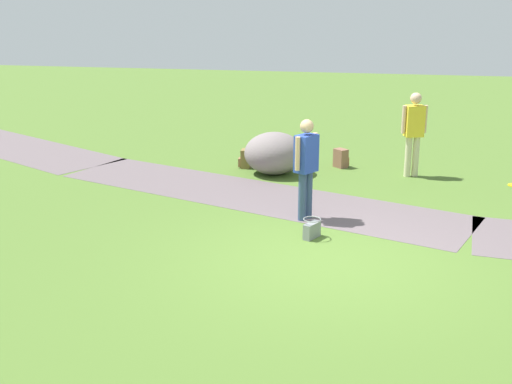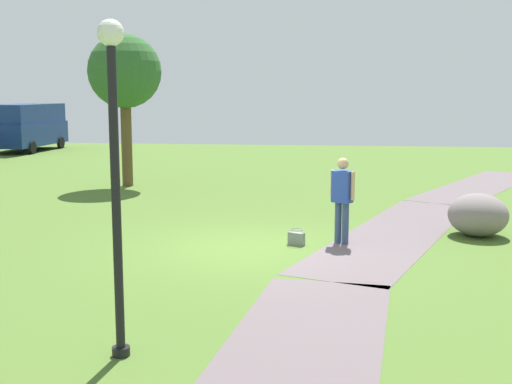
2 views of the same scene
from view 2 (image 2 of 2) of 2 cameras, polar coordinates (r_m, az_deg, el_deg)
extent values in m
plane|color=#4C6B2A|center=(12.29, -0.40, -4.90)|extent=(48.00, 48.00, 0.00)
cube|color=#615458|center=(13.93, 12.16, -3.45)|extent=(8.15, 4.36, 0.01)
cube|color=#615458|center=(21.55, 18.91, 0.54)|extent=(7.93, 5.31, 0.01)
cylinder|color=brown|center=(20.58, -11.20, 4.30)|extent=(0.33, 0.33, 2.73)
sphere|color=#30612C|center=(20.53, -11.38, 10.28)|extent=(2.23, 2.23, 2.23)
cylinder|color=black|center=(7.61, -11.68, -13.42)|extent=(0.20, 0.20, 0.10)
cylinder|color=black|center=(7.16, -12.08, -1.25)|extent=(0.10, 0.10, 3.36)
sphere|color=white|center=(7.08, -12.56, 13.40)|extent=(0.28, 0.28, 0.28)
ellipsoid|color=gray|center=(13.96, 18.78, -1.89)|extent=(1.60, 1.56, 0.87)
cylinder|color=#35496E|center=(12.71, 7.17, -2.65)|extent=(0.13, 0.13, 0.81)
cylinder|color=#35496E|center=(12.63, 7.79, -2.74)|extent=(0.13, 0.13, 0.81)
cube|color=#2945A9|center=(12.55, 7.54, 0.47)|extent=(0.39, 0.43, 0.60)
cylinder|color=tan|center=(12.65, 6.69, 0.71)|extent=(0.08, 0.08, 0.54)
cylinder|color=tan|center=(12.43, 8.42, 0.53)|extent=(0.08, 0.08, 0.54)
sphere|color=tan|center=(12.49, 7.58, 2.47)|extent=(0.22, 0.22, 0.22)
cube|color=gray|center=(12.53, 3.54, -4.09)|extent=(0.25, 0.34, 0.24)
torus|color=gray|center=(12.49, 3.55, -3.28)|extent=(0.36, 0.36, 0.02)
cube|color=olive|center=(14.73, 19.60, -2.33)|extent=(0.21, 0.29, 0.40)
cube|color=#885E3F|center=(14.87, 19.46, -2.54)|extent=(0.07, 0.20, 0.18)
cube|color=navy|center=(34.28, -19.44, 4.81)|extent=(5.04, 2.29, 1.10)
cube|color=navy|center=(34.24, -19.53, 6.48)|extent=(4.79, 2.17, 0.90)
cylinder|color=black|center=(36.20, -19.83, 4.10)|extent=(0.60, 0.17, 0.60)
cylinder|color=black|center=(35.23, -16.65, 4.14)|extent=(0.60, 0.17, 0.60)
cylinder|color=black|center=(32.44, -18.92, 3.67)|extent=(0.60, 0.17, 0.60)
camera|label=1|loc=(14.89, -35.11, 9.40)|focal=45.30mm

